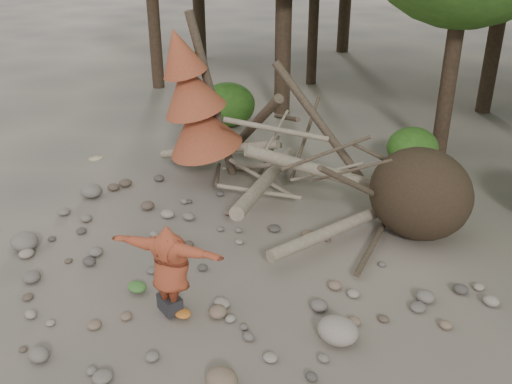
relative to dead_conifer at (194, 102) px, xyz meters
The scene contains 13 objects.
ground 5.05m from the dead_conifer, 47.26° to the right, with size 120.00×120.00×0.00m, color #514C44.
deadfall_pile 5.33m from the dead_conifer, ahead, with size 8.55×5.24×3.30m.
dead_conifer is the anchor object (origin of this frame).
bush_left 4.72m from the dead_conifer, 121.92° to the left, with size 1.80×1.80×1.44m, color #285115.
bush_mid 6.11m from the dead_conifer, 48.52° to the left, with size 1.40×1.40×1.12m, color #34671E.
frisbee_thrower 5.81m from the dead_conifer, 49.36° to the right, with size 3.10×1.20×2.35m.
backpack 6.01m from the dead_conifer, 49.85° to the right, with size 0.44×0.29×0.29m, color black.
cloth_green 5.50m from the dead_conifer, 57.62° to the right, with size 0.38×0.32×0.14m, color #396C2B.
cloth_orange 6.19m from the dead_conifer, 47.60° to the right, with size 0.31×0.25×0.11m, color #C26621.
boulder_front_left 5.18m from the dead_conifer, 93.24° to the right, with size 0.61×0.55×0.37m, color #6A6259.
boulder_front_right 7.76m from the dead_conifer, 42.41° to the right, with size 0.50×0.45×0.30m, color #755E49.
boulder_mid_right 7.27m from the dead_conifer, 26.28° to the right, with size 0.69×0.62×0.41m, color gray.
boulder_mid_left 3.36m from the dead_conifer, 118.30° to the right, with size 0.57×0.51×0.34m, color #686158.
Camera 1 is at (6.84, -6.23, 6.16)m, focal length 40.00 mm.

